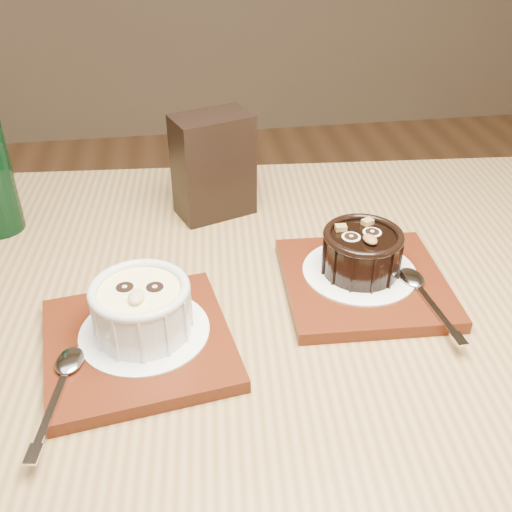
{
  "coord_description": "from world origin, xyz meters",
  "views": [
    {
      "loc": [
        0.03,
        -0.38,
        1.16
      ],
      "look_at": [
        0.11,
        0.13,
        0.81
      ],
      "focal_mm": 42.0,
      "sensor_mm": 36.0,
      "label": 1
    }
  ],
  "objects": [
    {
      "name": "spoon_left",
      "position": [
        -0.09,
        0.01,
        0.77
      ],
      "size": [
        0.05,
        0.14,
        0.01
      ],
      "primitive_type": null,
      "rotation": [
        0.0,
        0.0,
        -0.17
      ],
      "color": "silver",
      "rests_on": "tray_left"
    },
    {
      "name": "ramekin_white",
      "position": [
        -0.01,
        0.08,
        0.8
      ],
      "size": [
        0.1,
        0.1,
        0.06
      ],
      "rotation": [
        0.0,
        0.0,
        -0.15
      ],
      "color": "silver",
      "rests_on": "doily_left"
    },
    {
      "name": "tray_right",
      "position": [
        0.24,
        0.14,
        0.76
      ],
      "size": [
        0.19,
        0.19,
        0.01
      ],
      "primitive_type": "cube",
      "rotation": [
        0.0,
        0.0,
        -0.05
      ],
      "color": "#531E0D",
      "rests_on": "table"
    },
    {
      "name": "ramekin_dark",
      "position": [
        0.23,
        0.15,
        0.79
      ],
      "size": [
        0.09,
        0.09,
        0.05
      ],
      "rotation": [
        0.0,
        0.0,
        0.23
      ],
      "color": "black",
      "rests_on": "doily_right"
    },
    {
      "name": "tray_left",
      "position": [
        -0.02,
        0.08,
        0.76
      ],
      "size": [
        0.2,
        0.2,
        0.01
      ],
      "primitive_type": "cube",
      "rotation": [
        0.0,
        0.0,
        0.15
      ],
      "color": "#531E0D",
      "rests_on": "table"
    },
    {
      "name": "condiment_stand",
      "position": [
        0.08,
        0.34,
        0.82
      ],
      "size": [
        0.11,
        0.09,
        0.14
      ],
      "primitive_type": "cube",
      "rotation": [
        0.0,
        0.0,
        0.34
      ],
      "color": "black",
      "rests_on": "table"
    },
    {
      "name": "table",
      "position": [
        0.11,
        0.09,
        0.66
      ],
      "size": [
        1.26,
        0.89,
        0.75
      ],
      "rotation": [
        0.0,
        0.0,
        -0.08
      ],
      "color": "brown",
      "rests_on": "ground"
    },
    {
      "name": "doily_left",
      "position": [
        -0.01,
        0.08,
        0.77
      ],
      "size": [
        0.13,
        0.13,
        0.0
      ],
      "primitive_type": "cylinder",
      "color": "white",
      "rests_on": "tray_left"
    },
    {
      "name": "spoon_right",
      "position": [
        0.29,
        0.09,
        0.77
      ],
      "size": [
        0.04,
        0.14,
        0.01
      ],
      "primitive_type": null,
      "rotation": [
        0.0,
        0.0,
        0.08
      ],
      "color": "silver",
      "rests_on": "tray_right"
    },
    {
      "name": "doily_right",
      "position": [
        0.23,
        0.15,
        0.77
      ],
      "size": [
        0.13,
        0.13,
        0.0
      ],
      "primitive_type": "cylinder",
      "color": "white",
      "rests_on": "tray_right"
    }
  ]
}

